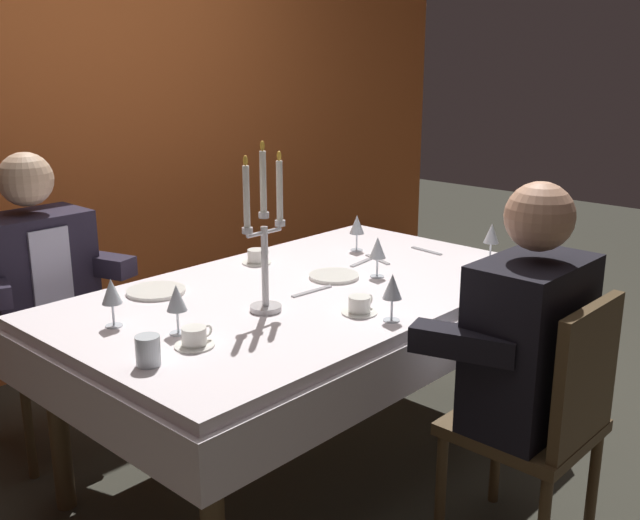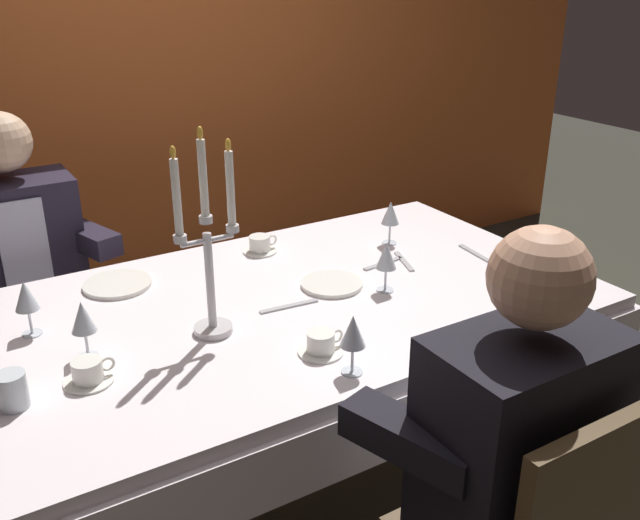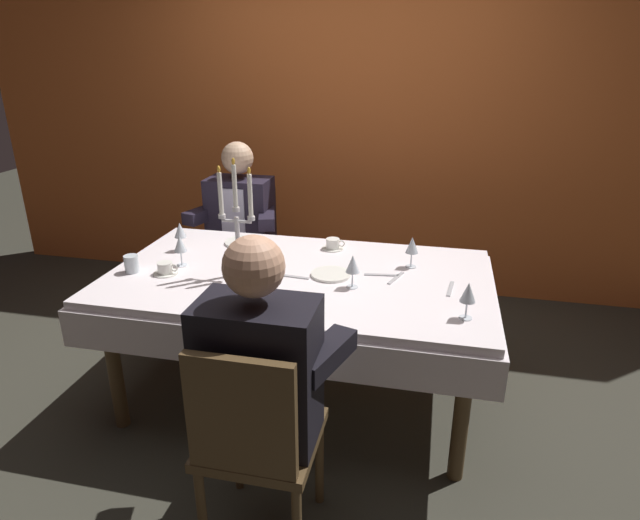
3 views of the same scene
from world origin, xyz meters
The scene contains 22 objects.
ground_plane centered at (0.00, 0.00, 0.00)m, with size 12.00×12.00×0.00m, color #35342B.
back_wall centered at (0.00, 1.66, 1.35)m, with size 6.00×0.12×2.70m, color #D2642C.
dining_table centered at (0.00, 0.00, 0.62)m, with size 1.94×1.14×0.74m.
candelabra centered at (-0.29, -0.08, 0.98)m, with size 0.19×0.11×0.59m.
dinner_plate_0 centered at (-0.43, 0.37, 0.75)m, with size 0.22×0.22×0.01m, color white.
dinner_plate_1 centered at (0.16, 0.01, 0.75)m, with size 0.20×0.20×0.01m, color white.
wine_glass_0 centered at (0.29, -0.11, 0.85)m, with size 0.07×0.07×0.16m.
wine_glass_1 centered at (-0.73, 0.18, 0.86)m, with size 0.07×0.07×0.16m.
wine_glass_2 centered at (0.81, -0.32, 0.86)m, with size 0.07×0.07×0.16m.
wine_glass_3 centered at (-0.07, -0.46, 0.85)m, with size 0.07×0.07×0.16m.
wine_glass_4 centered at (-0.62, -0.03, 0.85)m, with size 0.07×0.07×0.16m.
wine_glass_5 centered at (0.55, 0.21, 0.85)m, with size 0.07×0.07×0.16m.
water_tumbler_0 centered at (-0.83, -0.17, 0.78)m, with size 0.07×0.07×0.09m, color silver.
coffee_cup_0 centered at (0.10, 0.39, 0.77)m, with size 0.13×0.12×0.06m.
coffee_cup_1 centered at (-0.65, -0.15, 0.77)m, with size 0.13×0.12×0.06m.
coffee_cup_2 centered at (-0.08, -0.33, 0.77)m, with size 0.13×0.12×0.06m.
fork_0 centered at (0.41, 0.06, 0.74)m, with size 0.17×0.02×0.01m, color #B7B7BC.
fork_1 centered at (0.49, 0.04, 0.74)m, with size 0.17×0.02×0.01m, color #B7B7BC.
knife_2 centered at (-0.03, -0.05, 0.74)m, with size 0.19×0.02×0.01m, color #B7B7BC.
spoon_3 centered at (0.75, -0.03, 0.74)m, with size 0.17×0.02×0.01m, color #B7B7BC.
seated_diner_0 centered at (-0.64, 0.89, 0.74)m, with size 0.63×0.48×1.24m.
seated_diner_1 centered at (0.09, -0.89, 0.74)m, with size 0.63×0.48×1.24m.
Camera 2 is at (-0.93, -1.72, 1.70)m, focal length 39.17 mm.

